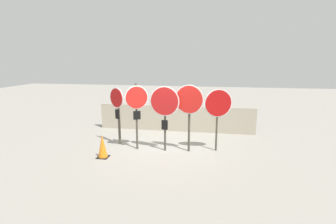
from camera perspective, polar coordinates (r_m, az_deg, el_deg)
name	(u,v)px	position (r m, az deg, el deg)	size (l,w,h in m)	color
ground_plane	(166,148)	(8.96, -0.50, -7.91)	(40.00, 40.00, 0.00)	gray
fence_back	(175,118)	(10.89, 1.61, -1.42)	(6.47, 0.12, 1.07)	#A89E89
stop_sign_0	(117,106)	(9.17, -10.94, 1.27)	(0.61, 0.39, 2.02)	#474238
stop_sign_1	(137,103)	(8.54, -6.86, 1.86)	(0.68, 0.40, 2.22)	#474238
stop_sign_2	(165,106)	(8.33, -0.75, 1.40)	(0.95, 0.15, 2.14)	#474238
stop_sign_3	(189,104)	(8.28, 4.62, 1.66)	(0.92, 0.19, 2.19)	#474238
stop_sign_4	(218,107)	(8.47, 10.84, 1.16)	(0.87, 0.29, 2.05)	#474238
traffic_cone_0	(103,146)	(8.31, -14.07, -7.23)	(0.34, 0.34, 0.73)	black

